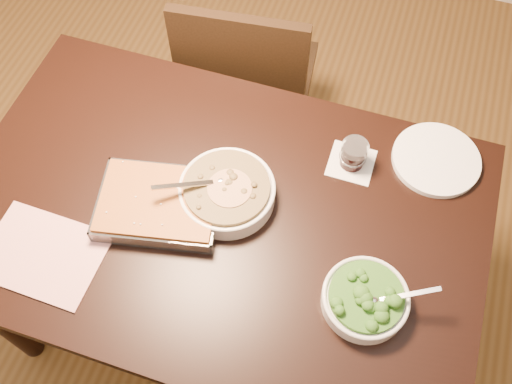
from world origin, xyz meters
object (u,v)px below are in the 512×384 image
Objects in this scene: broccoli_bowl at (365,299)px; wine_tumbler at (354,154)px; baking_dish at (159,204)px; table at (220,227)px; dinner_plate at (436,159)px; chair_far at (248,82)px; stew_bowl at (227,192)px.

wine_tumbler is (-0.12, 0.38, 0.02)m from broccoli_bowl.
baking_dish is (-0.57, 0.08, -0.00)m from broccoli_bowl.
table is 5.77× the size of dinner_plate.
table is 1.52× the size of chair_far.
broccoli_bowl is 2.77× the size of wine_tumbler.
baking_dish is at bearing -163.83° from table.
chair_far is at bearing 138.63° from wine_tumbler.
stew_bowl is at bearing 17.45° from baking_dish.
stew_bowl is 0.73× the size of baking_dish.
dinner_plate is (0.52, 0.34, 0.10)m from table.
dinner_plate is (0.22, 0.08, -0.04)m from wine_tumbler.
stew_bowl is at bearing -150.19° from dinner_plate.
stew_bowl reaches higher than table.
wine_tumbler is 0.09× the size of chair_far.
chair_far is (-0.14, 0.64, -0.14)m from table.
dinner_plate is at bearing 32.93° from table.
baking_dish is at bearing 171.48° from broccoli_bowl.
dinner_plate is at bearing 19.89° from wine_tumbler.
chair_far is (-0.15, 0.59, -0.27)m from stew_bowl.
wine_tumbler is 0.24m from dinner_plate.
table is 3.96× the size of baking_dish.
table is 0.46m from broccoli_bowl.
wine_tumbler is 0.34× the size of dinner_plate.
chair_far is (-0.43, 0.38, -0.28)m from wine_tumbler.
wine_tumbler is at bearing 40.64° from table.
chair_far reaches higher than baking_dish.
stew_bowl is 0.44m from broccoli_bowl.
stew_bowl reaches higher than wine_tumbler.
dinner_plate is (0.10, 0.46, -0.02)m from broccoli_bowl.
chair_far is (0.01, 0.68, -0.26)m from baking_dish.
dinner_plate is 0.76m from chair_far.
baking_dish is (-0.16, -0.09, -0.01)m from stew_bowl.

